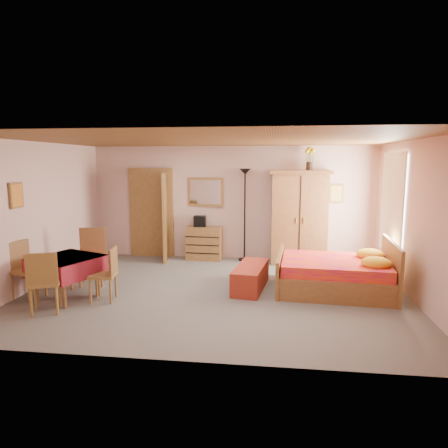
# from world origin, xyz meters

# --- Properties ---
(floor) EXTENTS (6.50, 6.50, 0.00)m
(floor) POSITION_xyz_m (0.00, 0.00, 0.00)
(floor) COLOR slate
(floor) RESTS_ON ground
(ceiling) EXTENTS (6.50, 6.50, 0.00)m
(ceiling) POSITION_xyz_m (0.00, 0.00, 2.60)
(ceiling) COLOR brown
(ceiling) RESTS_ON wall_back
(wall_back) EXTENTS (6.50, 0.10, 2.60)m
(wall_back) POSITION_xyz_m (0.00, 2.50, 1.30)
(wall_back) COLOR #CDA094
(wall_back) RESTS_ON floor
(wall_front) EXTENTS (6.50, 0.10, 2.60)m
(wall_front) POSITION_xyz_m (0.00, -2.50, 1.30)
(wall_front) COLOR #CDA094
(wall_front) RESTS_ON floor
(wall_left) EXTENTS (0.10, 5.00, 2.60)m
(wall_left) POSITION_xyz_m (-3.25, 0.00, 1.30)
(wall_left) COLOR #CDA094
(wall_left) RESTS_ON floor
(wall_right) EXTENTS (0.10, 5.00, 2.60)m
(wall_right) POSITION_xyz_m (3.25, 0.00, 1.30)
(wall_right) COLOR #CDA094
(wall_right) RESTS_ON floor
(doorway) EXTENTS (1.06, 0.12, 2.15)m
(doorway) POSITION_xyz_m (-1.90, 2.47, 1.02)
(doorway) COLOR #9E6B35
(doorway) RESTS_ON floor
(window) EXTENTS (0.08, 1.40, 1.95)m
(window) POSITION_xyz_m (3.21, 1.20, 1.45)
(window) COLOR white
(window) RESTS_ON wall_right
(picture_left) EXTENTS (0.04, 0.32, 0.42)m
(picture_left) POSITION_xyz_m (-3.22, -0.60, 1.70)
(picture_left) COLOR orange
(picture_left) RESTS_ON wall_left
(picture_back) EXTENTS (0.30, 0.04, 0.40)m
(picture_back) POSITION_xyz_m (2.35, 2.47, 1.55)
(picture_back) COLOR #D8BF59
(picture_back) RESTS_ON wall_back
(chest_of_drawers) EXTENTS (0.82, 0.44, 0.76)m
(chest_of_drawers) POSITION_xyz_m (-0.61, 2.27, 0.38)
(chest_of_drawers) COLOR #8F5E30
(chest_of_drawers) RESTS_ON floor
(wall_mirror) EXTENTS (0.85, 0.11, 0.67)m
(wall_mirror) POSITION_xyz_m (-0.61, 2.48, 1.55)
(wall_mirror) COLOR white
(wall_mirror) RESTS_ON wall_back
(stereo) EXTENTS (0.27, 0.20, 0.25)m
(stereo) POSITION_xyz_m (-0.71, 2.31, 0.89)
(stereo) COLOR black
(stereo) RESTS_ON chest_of_drawers
(floor_lamp) EXTENTS (0.35, 0.35, 2.10)m
(floor_lamp) POSITION_xyz_m (0.32, 2.30, 1.05)
(floor_lamp) COLOR black
(floor_lamp) RESTS_ON floor
(wardrobe) EXTENTS (1.33, 0.70, 2.06)m
(wardrobe) POSITION_xyz_m (1.53, 2.19, 1.03)
(wardrobe) COLOR #975E33
(wardrobe) RESTS_ON floor
(sunflower_vase) EXTENTS (0.21, 0.21, 0.50)m
(sunflower_vase) POSITION_xyz_m (1.72, 2.21, 2.31)
(sunflower_vase) COLOR yellow
(sunflower_vase) RESTS_ON wardrobe
(bed) EXTENTS (2.08, 1.69, 0.91)m
(bed) POSITION_xyz_m (2.04, 0.31, 0.46)
(bed) COLOR #D21448
(bed) RESTS_ON floor
(bench) EXTENTS (0.63, 1.31, 0.42)m
(bench) POSITION_xyz_m (0.59, 0.25, 0.21)
(bench) COLOR maroon
(bench) RESTS_ON floor
(dining_table) EXTENTS (1.25, 1.25, 0.70)m
(dining_table) POSITION_xyz_m (-2.39, -0.65, 0.35)
(dining_table) COLOR maroon
(dining_table) RESTS_ON floor
(chair_south) EXTENTS (0.57, 0.57, 0.95)m
(chair_south) POSITION_xyz_m (-2.41, -1.27, 0.48)
(chair_south) COLOR #A87938
(chair_south) RESTS_ON floor
(chair_north) EXTENTS (0.58, 0.58, 1.03)m
(chair_north) POSITION_xyz_m (-2.33, 0.13, 0.52)
(chair_north) COLOR #A76738
(chair_north) RESTS_ON floor
(chair_west) EXTENTS (0.53, 0.53, 0.95)m
(chair_west) POSITION_xyz_m (-3.04, -0.71, 0.48)
(chair_west) COLOR #AA7639
(chair_west) RESTS_ON floor
(chair_east) EXTENTS (0.44, 0.44, 0.87)m
(chair_east) POSITION_xyz_m (-1.77, -0.67, 0.44)
(chair_east) COLOR olive
(chair_east) RESTS_ON floor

